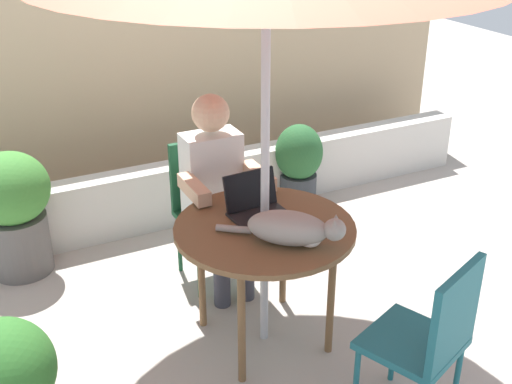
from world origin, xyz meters
name	(u,v)px	position (x,y,z in m)	size (l,w,h in m)	color
ground_plane	(264,337)	(0.00, 0.00, 0.00)	(14.00, 14.00, 0.00)	#ADA399
fence_back	(133,76)	(0.00, 2.21, 0.94)	(5.68, 0.08, 1.88)	tan
planter_wall_low	(169,194)	(0.00, 1.53, 0.23)	(5.11, 0.20, 0.46)	beige
patio_table	(265,237)	(0.00, 0.00, 0.65)	(0.94, 0.94, 0.71)	brown
chair_occupied	(207,200)	(0.00, 0.78, 0.52)	(0.40, 0.40, 0.88)	#194C2D
chair_empty	(431,334)	(0.36, -0.90, 0.52)	(0.52, 0.52, 0.88)	#1E606B
person_seated	(217,184)	(0.00, 0.62, 0.69)	(0.48, 0.48, 1.22)	white
laptop	(255,203)	(0.02, 0.15, 0.77)	(0.31, 0.27, 0.21)	black
cat	(293,229)	(0.04, -0.22, 0.79)	(0.50, 0.48, 0.17)	gray
potted_plant_near_fence	(6,384)	(-1.36, -0.17, 0.34)	(0.46, 0.46, 0.65)	#9E5138
potted_plant_by_chair	(13,208)	(-1.09, 1.33, 0.45)	(0.49, 0.49, 0.82)	#595654
potted_plant_corner	(299,162)	(1.00, 1.37, 0.35)	(0.37, 0.37, 0.65)	#33383D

